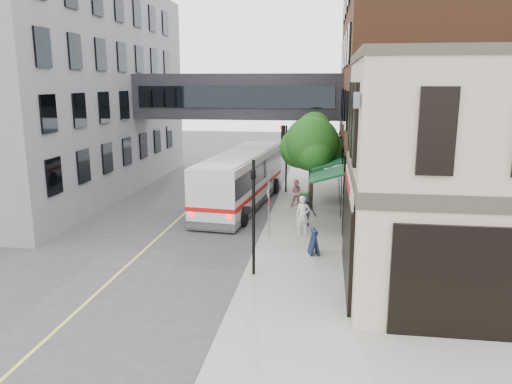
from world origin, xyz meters
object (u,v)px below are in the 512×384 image
(pedestrian_b, at_px, (297,193))
(newspaper_box, at_px, (304,201))
(pedestrian_c, at_px, (306,211))
(sandwich_board, at_px, (314,242))
(pedestrian_a, at_px, (303,215))
(bus, at_px, (241,177))

(pedestrian_b, xyz_separation_m, newspaper_box, (0.46, -0.46, -0.35))
(pedestrian_b, bearing_deg, newspaper_box, -42.64)
(pedestrian_c, relative_size, newspaper_box, 1.62)
(pedestrian_c, distance_m, sandwich_board, 4.40)
(pedestrian_a, xyz_separation_m, pedestrian_b, (-0.62, 5.36, -0.12))
(pedestrian_a, height_order, pedestrian_c, pedestrian_a)
(pedestrian_a, height_order, pedestrian_b, pedestrian_a)
(pedestrian_b, xyz_separation_m, sandwich_board, (1.27, -8.28, -0.27))
(pedestrian_b, relative_size, pedestrian_c, 1.06)
(newspaper_box, distance_m, sandwich_board, 7.86)
(bus, xyz_separation_m, pedestrian_a, (4.03, -5.82, -0.70))
(pedestrian_a, relative_size, newspaper_box, 1.95)
(bus, distance_m, sandwich_board, 9.97)
(pedestrian_c, bearing_deg, sandwich_board, -85.03)
(bus, relative_size, newspaper_box, 12.50)
(pedestrian_b, relative_size, sandwich_board, 1.49)
(bus, xyz_separation_m, sandwich_board, (4.68, -8.74, -1.09))
(pedestrian_c, bearing_deg, newspaper_box, 92.85)
(bus, height_order, pedestrian_c, bus)
(newspaper_box, bearing_deg, pedestrian_c, -81.95)
(pedestrian_a, xyz_separation_m, sandwich_board, (0.65, -2.92, -0.39))
(bus, relative_size, pedestrian_a, 6.41)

